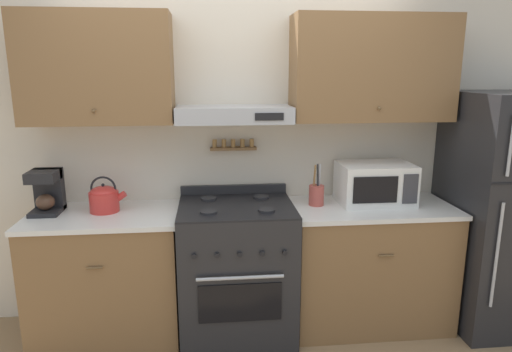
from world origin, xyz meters
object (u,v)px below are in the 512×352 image
coffee_maker (47,191)px  utensil_crock (316,194)px  refrigerator (502,211)px  tea_kettle (104,198)px  microwave (375,183)px  stove_range (237,269)px

coffee_maker → utensil_crock: utensil_crock is taller
refrigerator → tea_kettle: refrigerator is taller
coffee_maker → microwave: coffee_maker is taller
stove_range → refrigerator: bearing=-1.2°
tea_kettle → microwave: bearing=0.5°
tea_kettle → coffee_maker: size_ratio=0.86×
refrigerator → microwave: size_ratio=3.28×
refrigerator → microwave: bearing=171.4°
refrigerator → coffee_maker: (-3.21, 0.15, 0.20)m
refrigerator → coffee_maker: bearing=177.3°
tea_kettle → utensil_crock: 1.48m
stove_range → microwave: bearing=5.6°
tea_kettle → microwave: size_ratio=0.49×
stove_range → utensil_crock: size_ratio=3.38×
stove_range → tea_kettle: tea_kettle is taller
stove_range → refrigerator: refrigerator is taller
tea_kettle → utensil_crock: utensil_crock is taller
tea_kettle → microwave: (1.91, 0.02, 0.05)m
refrigerator → tea_kettle: size_ratio=6.74×
refrigerator → tea_kettle: (-2.83, 0.12, 0.15)m
coffee_maker → utensil_crock: bearing=-0.9°
microwave → refrigerator: bearing=-8.6°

